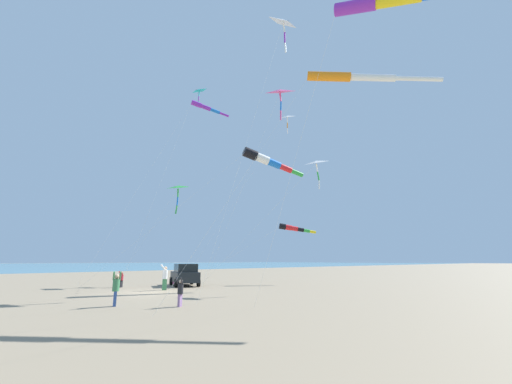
# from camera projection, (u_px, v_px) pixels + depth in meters

# --- Properties ---
(ground_plane) EXTENTS (600.00, 600.00, 0.00)m
(ground_plane) POSITION_uv_depth(u_px,v_px,m) (148.00, 292.00, 21.56)
(ground_plane) COLOR gray
(parked_car) EXTENTS (4.68, 3.31, 1.85)m
(parked_car) POSITION_uv_depth(u_px,v_px,m) (185.00, 274.00, 27.20)
(parked_car) COLOR black
(parked_car) RESTS_ON ground_plane
(cooler_box) EXTENTS (0.62, 0.42, 0.42)m
(cooler_box) POSITION_uv_depth(u_px,v_px,m) (175.00, 281.00, 29.56)
(cooler_box) COLOR #EF4C93
(cooler_box) RESTS_ON ground_plane
(person_adult_flyer) EXTENTS (0.58, 0.65, 1.86)m
(person_adult_flyer) POSITION_uv_depth(u_px,v_px,m) (165.00, 276.00, 23.26)
(person_adult_flyer) COLOR #3D7F51
(person_adult_flyer) RESTS_ON ground_plane
(person_child_green_jacket) EXTENTS (0.44, 0.48, 1.36)m
(person_child_green_jacket) POSITION_uv_depth(u_px,v_px,m) (180.00, 290.00, 14.91)
(person_child_green_jacket) COLOR #8E6B9E
(person_child_green_jacket) RESTS_ON ground_plane
(person_child_grey_jacket) EXTENTS (0.56, 0.48, 1.62)m
(person_child_grey_jacket) POSITION_uv_depth(u_px,v_px,m) (116.00, 287.00, 15.06)
(person_child_grey_jacket) COLOR #335199
(person_child_grey_jacket) RESTS_ON ground_plane
(person_bystander_far) EXTENTS (0.38, 0.44, 1.30)m
(person_bystander_far) POSITION_uv_depth(u_px,v_px,m) (122.00, 278.00, 25.50)
(person_bystander_far) COLOR #232328
(person_bystander_far) RESTS_ON ground_plane
(kite_delta_magenta_far_left) EXTENTS (3.35, 9.88, 20.56)m
(kite_delta_magenta_far_left) POSITION_uv_depth(u_px,v_px,m) (199.00, 91.00, 34.14)
(kite_delta_magenta_far_left) COLOR #1EB7C6
(kite_delta_magenta_far_left) RESTS_ON ground_plane
(kite_delta_blue_topmost) EXTENTS (4.07, 4.96, 9.30)m
(kite_delta_blue_topmost) POSITION_uv_depth(u_px,v_px,m) (178.00, 188.00, 30.03)
(kite_delta_blue_topmost) COLOR green
(kite_delta_blue_topmost) RESTS_ON ground_plane
(kite_windsock_teal_far_right) EXTENTS (8.35, 11.22, 12.47)m
(kite_windsock_teal_far_right) POSITION_uv_depth(u_px,v_px,m) (352.00, 77.00, 17.12)
(kite_windsock_teal_far_right) COLOR orange
(kite_windsock_teal_far_right) RESTS_ON ground_plane
(kite_windsock_black_fish_shape) EXTENTS (12.23, 13.88, 11.52)m
(kite_windsock_black_fish_shape) POSITION_uv_depth(u_px,v_px,m) (266.00, 160.00, 26.95)
(kite_windsock_black_fish_shape) COLOR black
(kite_windsock_black_fish_shape) RESTS_ON ground_plane
(kite_windsock_checkered_midright) EXTENTS (9.88, 8.08, 5.70)m
(kite_windsock_checkered_midright) POSITION_uv_depth(u_px,v_px,m) (293.00, 228.00, 30.64)
(kite_windsock_checkered_midright) COLOR black
(kite_windsock_checkered_midright) RESTS_ON ground_plane
(kite_delta_striped_overhead) EXTENTS (9.82, 2.09, 16.43)m
(kite_delta_striped_overhead) POSITION_uv_depth(u_px,v_px,m) (280.00, 92.00, 26.31)
(kite_delta_striped_overhead) COLOR #EF4C93
(kite_delta_striped_overhead) RESTS_ON ground_plane
(kite_windsock_small_distant) EXTENTS (4.13, 7.89, 17.49)m
(kite_windsock_small_distant) POSITION_uv_depth(u_px,v_px,m) (205.00, 107.00, 31.04)
(kite_windsock_small_distant) COLOR purple
(kite_windsock_small_distant) RESTS_ON ground_plane
(kite_delta_long_streamer_left) EXTENTS (3.91, 12.72, 19.91)m
(kite_delta_long_streamer_left) POSITION_uv_depth(u_px,v_px,m) (287.00, 117.00, 38.86)
(kite_delta_long_streamer_left) COLOR white
(kite_delta_long_streamer_left) RESTS_ON ground_plane
(kite_delta_green_low_center) EXTENTS (1.55, 7.17, 19.83)m
(kite_delta_green_low_center) POSITION_uv_depth(u_px,v_px,m) (284.00, 22.00, 23.14)
(kite_delta_green_low_center) COLOR white
(kite_delta_green_low_center) RESTS_ON ground_plane
(kite_delta_yellow_midlevel) EXTENTS (10.30, 4.79, 9.97)m
(kite_delta_yellow_midlevel) POSITION_uv_depth(u_px,v_px,m) (316.00, 163.00, 24.66)
(kite_delta_yellow_midlevel) COLOR white
(kite_delta_yellow_midlevel) RESTS_ON ground_plane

